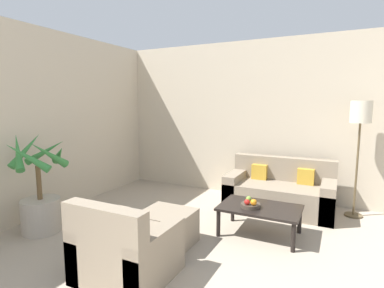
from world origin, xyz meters
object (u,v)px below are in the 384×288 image
at_px(potted_palm, 40,199).
at_px(ottoman, 167,228).
at_px(fruit_bowl, 250,205).
at_px(apple_red, 247,202).
at_px(apple_green, 249,199).
at_px(floor_lamp, 360,120).
at_px(sofa_loveseat, 279,192).
at_px(coffee_table, 260,210).
at_px(orange_fruit, 254,202).
at_px(armchair, 126,251).

height_order(potted_palm, ottoman, potted_palm).
height_order(fruit_bowl, apple_red, apple_red).
distance_m(apple_red, apple_green, 0.12).
bearing_deg(apple_green, floor_lamp, 45.70).
relative_size(sofa_loveseat, coffee_table, 1.62).
bearing_deg(sofa_loveseat, apple_red, -98.55).
relative_size(potted_palm, apple_green, 18.71).
bearing_deg(apple_green, orange_fruit, -49.26).
xyz_separation_m(sofa_loveseat, ottoman, (-0.95, -1.77, -0.07)).
height_order(coffee_table, orange_fruit, orange_fruit).
xyz_separation_m(potted_palm, fruit_bowl, (2.43, 1.07, -0.04)).
height_order(apple_red, apple_green, same).
bearing_deg(sofa_loveseat, fruit_bowl, -97.64).
bearing_deg(orange_fruit, floor_lamp, 50.24).
distance_m(potted_palm, apple_red, 2.60).
bearing_deg(sofa_loveseat, potted_palm, -139.76).
distance_m(armchair, ottoman, 0.75).
bearing_deg(fruit_bowl, ottoman, -140.48).
relative_size(coffee_table, ottoman, 1.68).
bearing_deg(ottoman, armchair, -89.70).
bearing_deg(sofa_loveseat, ottoman, -118.16).
height_order(sofa_loveseat, apple_green, sofa_loveseat).
height_order(coffee_table, apple_red, apple_red).
xyz_separation_m(potted_palm, coffee_table, (2.53, 1.15, -0.10)).
xyz_separation_m(fruit_bowl, apple_green, (-0.04, 0.06, 0.06)).
bearing_deg(ottoman, coffee_table, 39.44).
xyz_separation_m(potted_palm, armchair, (1.63, -0.34, -0.16)).
bearing_deg(orange_fruit, armchair, -121.82).
height_order(floor_lamp, coffee_table, floor_lamp).
xyz_separation_m(apple_green, ottoman, (-0.76, -0.72, -0.25)).
xyz_separation_m(floor_lamp, coffee_table, (-1.08, -1.23, -1.08)).
height_order(apple_green, armchair, armchair).
relative_size(apple_green, orange_fruit, 0.90).
bearing_deg(fruit_bowl, potted_palm, -156.27).
bearing_deg(sofa_loveseat, coffee_table, -92.80).
relative_size(sofa_loveseat, orange_fruit, 20.65).
height_order(fruit_bowl, orange_fruit, orange_fruit).
bearing_deg(coffee_table, apple_red, -131.87).
xyz_separation_m(apple_red, ottoman, (-0.77, -0.60, -0.25)).
distance_m(orange_fruit, armchair, 1.62).
xyz_separation_m(apple_red, orange_fruit, (0.08, 0.02, 0.00)).
bearing_deg(apple_green, ottoman, -136.43).
relative_size(floor_lamp, ottoman, 2.87).
distance_m(coffee_table, ottoman, 1.17).
bearing_deg(orange_fruit, sofa_loveseat, 85.07).
bearing_deg(potted_palm, apple_green, 25.31).
height_order(floor_lamp, fruit_bowl, floor_lamp).
relative_size(floor_lamp, armchair, 2.04).
height_order(apple_red, orange_fruit, orange_fruit).
xyz_separation_m(floor_lamp, fruit_bowl, (-1.18, -1.31, -1.01)).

